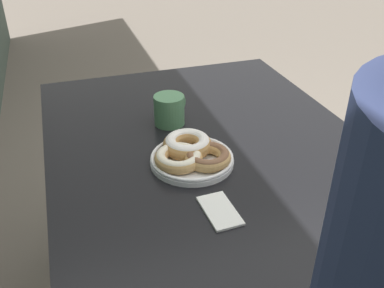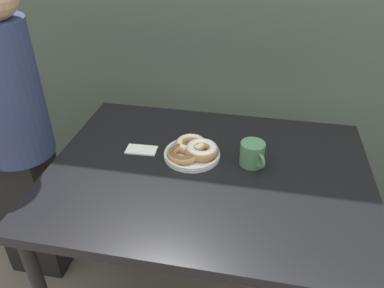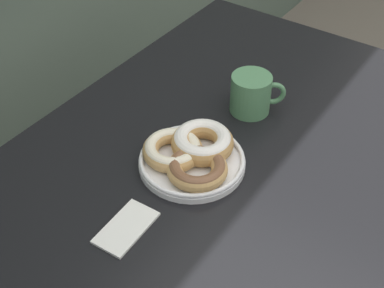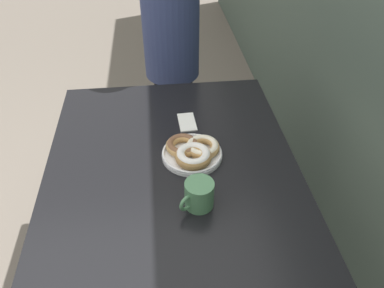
{
  "view_description": "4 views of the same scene",
  "coord_description": "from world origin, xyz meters",
  "px_view_note": "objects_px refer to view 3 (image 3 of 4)",
  "views": [
    {
      "loc": [
        -1.0,
        0.63,
        1.42
      ],
      "look_at": [
        -0.08,
        0.33,
        0.84
      ],
      "focal_mm": 40.0,
      "sensor_mm": 36.0,
      "label": 1
    },
    {
      "loc": [
        0.16,
        -0.89,
        1.65
      ],
      "look_at": [
        -0.08,
        0.33,
        0.84
      ],
      "focal_mm": 35.0,
      "sensor_mm": 36.0,
      "label": 2
    },
    {
      "loc": [
        -0.76,
        -0.15,
        1.56
      ],
      "look_at": [
        -0.08,
        0.33,
        0.84
      ],
      "focal_mm": 50.0,
      "sensor_mm": 36.0,
      "label": 3
    },
    {
      "loc": [
        0.97,
        0.21,
        1.71
      ],
      "look_at": [
        -0.08,
        0.33,
        0.84
      ],
      "focal_mm": 35.0,
      "sensor_mm": 36.0,
      "label": 4
    }
  ],
  "objects_px": {
    "donut_plate": "(192,154)",
    "coffee_mug": "(252,93)",
    "dining_table": "(240,183)",
    "napkin": "(126,228)"
  },
  "relations": [
    {
      "from": "donut_plate",
      "to": "coffee_mug",
      "type": "distance_m",
      "value": 0.24
    },
    {
      "from": "dining_table",
      "to": "coffee_mug",
      "type": "distance_m",
      "value": 0.21
    },
    {
      "from": "donut_plate",
      "to": "napkin",
      "type": "relative_size",
      "value": 1.92
    },
    {
      "from": "dining_table",
      "to": "napkin",
      "type": "bearing_deg",
      "value": 164.75
    },
    {
      "from": "donut_plate",
      "to": "napkin",
      "type": "height_order",
      "value": "donut_plate"
    },
    {
      "from": "coffee_mug",
      "to": "dining_table",
      "type": "bearing_deg",
      "value": -155.3
    },
    {
      "from": "dining_table",
      "to": "coffee_mug",
      "type": "height_order",
      "value": "coffee_mug"
    },
    {
      "from": "coffee_mug",
      "to": "napkin",
      "type": "distance_m",
      "value": 0.46
    },
    {
      "from": "napkin",
      "to": "donut_plate",
      "type": "bearing_deg",
      "value": 0.07
    },
    {
      "from": "dining_table",
      "to": "donut_plate",
      "type": "xyz_separation_m",
      "value": [
        -0.08,
        0.08,
        0.1
      ]
    }
  ]
}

